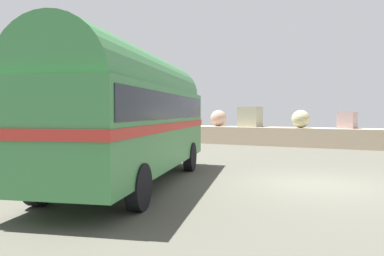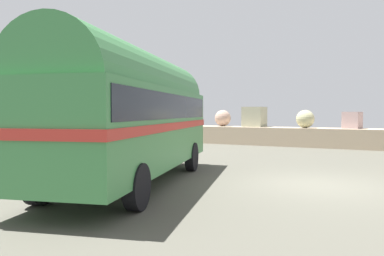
% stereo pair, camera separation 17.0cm
% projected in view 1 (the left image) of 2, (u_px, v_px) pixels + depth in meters
% --- Properties ---
extents(ground, '(32.00, 26.00, 0.02)m').
position_uv_depth(ground, '(316.00, 185.00, 10.19)').
color(ground, '#4E4C42').
extents(breakwater, '(31.36, 2.23, 2.50)m').
position_uv_depth(breakwater, '(343.00, 134.00, 20.83)').
color(breakwater, tan).
rests_on(breakwater, ground).
extents(vintage_coach, '(4.61, 8.91, 3.70)m').
position_uv_depth(vintage_coach, '(131.00, 110.00, 10.19)').
color(vintage_coach, black).
rests_on(vintage_coach, ground).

